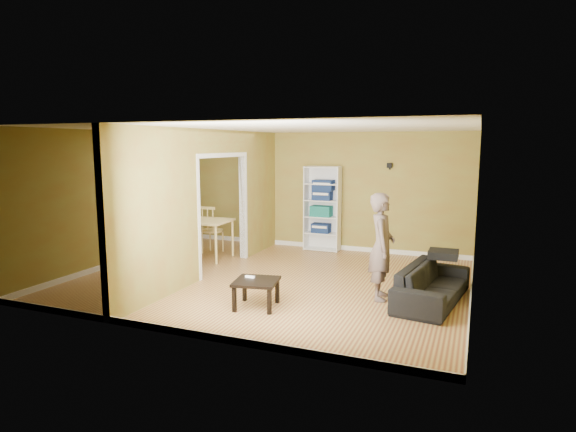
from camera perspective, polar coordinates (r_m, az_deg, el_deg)
The scene contains 16 objects.
room_shell at distance 8.24m, azimuth -1.81°, elevation 1.26°, with size 6.50×6.50×6.50m.
partition at distance 8.78m, azimuth -9.01°, elevation 1.61°, with size 0.22×5.50×2.60m, color olive, non-canonical shape.
wall_speaker at distance 10.35m, azimuth 11.94°, elevation 5.89°, with size 0.10×0.10×0.10m, color black.
sofa at distance 7.52m, azimuth 16.76°, elevation -7.10°, with size 0.81×1.90×0.72m, color black.
person at distance 7.36m, azimuth 11.07°, elevation -2.50°, with size 0.54×0.69×1.91m, color slate.
bookshelf at distance 10.68m, azimuth 4.18°, elevation 0.90°, with size 0.78×0.34×1.86m.
paper_box_navy_a at distance 10.71m, azimuth 3.94°, elevation -1.43°, with size 0.40×0.26×0.20m, color navy.
paper_box_teal at distance 10.65m, azimuth 3.96°, elevation 0.58°, with size 0.46×0.30×0.23m, color #105155.
paper_box_navy_b at distance 10.60m, azimuth 4.09°, elevation 2.47°, with size 0.41×0.27×0.21m, color navy.
paper_box_navy_c at distance 10.57m, azimuth 4.22°, elevation 3.76°, with size 0.45×0.29×0.23m, color navy.
coffee_table at distance 7.00m, azimuth -3.78°, elevation -8.07°, with size 0.61×0.61×0.40m.
game_controller at distance 7.11m, azimuth -4.52°, elevation -7.19°, with size 0.15×0.04×0.03m, color white.
dining_table at distance 10.08m, azimuth -10.56°, elevation -0.86°, with size 1.29×0.86×0.80m.
chair_left at distance 10.56m, azimuth -13.64°, elevation -1.90°, with size 0.44×0.44×0.95m, color #C9AE86, non-canonical shape.
chair_near at distance 9.58m, azimuth -12.17°, elevation -2.64°, with size 0.48×0.48×1.04m, color tan, non-canonical shape.
chair_far at distance 10.56m, azimuth -8.96°, elevation -1.54°, with size 0.47×0.47×1.03m, color tan, non-canonical shape.
Camera 1 is at (3.26, -7.49, 2.33)m, focal length 30.00 mm.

